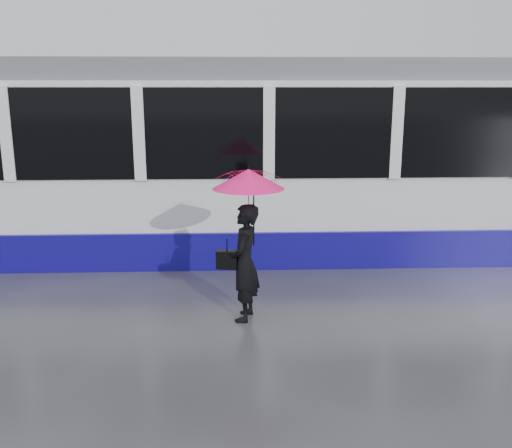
{
  "coord_description": "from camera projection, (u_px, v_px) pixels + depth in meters",
  "views": [
    {
      "loc": [
        -0.09,
        -7.6,
        2.9
      ],
      "look_at": [
        0.23,
        -0.13,
        1.1
      ],
      "focal_mm": 40.0,
      "sensor_mm": 36.0,
      "label": 1
    }
  ],
  "objects": [
    {
      "name": "handbag",
      "position": [
        227.0,
        260.0,
        7.17
      ],
      "size": [
        0.29,
        0.17,
        0.41
      ],
      "rotation": [
        0.0,
        0.0,
        -0.2
      ],
      "color": "black",
      "rests_on": "ground"
    },
    {
      "name": "ground",
      "position": [
        240.0,
        297.0,
        8.07
      ],
      "size": [
        90.0,
        90.0,
        0.0
      ],
      "primitive_type": "plane",
      "color": "#2E2E33",
      "rests_on": "ground"
    },
    {
      "name": "tram",
      "position": [
        180.0,
        160.0,
        10.07
      ],
      "size": [
        26.0,
        2.56,
        3.35
      ],
      "color": "white",
      "rests_on": "ground"
    },
    {
      "name": "woman",
      "position": [
        245.0,
        263.0,
        7.16
      ],
      "size": [
        0.46,
        0.61,
        1.5
      ],
      "primitive_type": "imported",
      "rotation": [
        0.0,
        0.0,
        -1.77
      ],
      "color": "black",
      "rests_on": "ground"
    },
    {
      "name": "rails",
      "position": [
        238.0,
        248.0,
        10.49
      ],
      "size": [
        34.0,
        1.51,
        0.02
      ],
      "color": "#3F3D38",
      "rests_on": "ground"
    },
    {
      "name": "umbrella",
      "position": [
        248.0,
        193.0,
        6.96
      ],
      "size": [
        1.04,
        1.04,
        1.01
      ],
      "rotation": [
        0.0,
        0.0,
        -0.2
      ],
      "color": "#F21452",
      "rests_on": "ground"
    }
  ]
}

